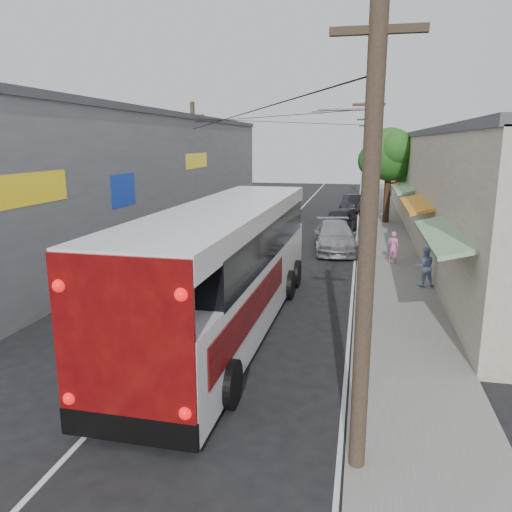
{
  "coord_description": "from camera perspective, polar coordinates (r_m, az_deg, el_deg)",
  "views": [
    {
      "loc": [
        5.07,
        -9.91,
        5.63
      ],
      "look_at": [
        1.47,
        7.09,
        1.65
      ],
      "focal_mm": 35.0,
      "sensor_mm": 36.0,
      "label": 1
    }
  ],
  "objects": [
    {
      "name": "ground",
      "position": [
        12.47,
        -13.94,
        -14.32
      ],
      "size": [
        120.0,
        120.0,
        0.0
      ],
      "primitive_type": "plane",
      "color": "black",
      "rests_on": "ground"
    },
    {
      "name": "sidewalk",
      "position": [
        30.46,
        14.44,
        1.96
      ],
      "size": [
        3.0,
        80.0,
        0.12
      ],
      "primitive_type": "cube",
      "color": "slate",
      "rests_on": "ground"
    },
    {
      "name": "building_right",
      "position": [
        32.55,
        22.6,
        7.57
      ],
      "size": [
        7.09,
        40.0,
        6.25
      ],
      "color": "beige",
      "rests_on": "ground"
    },
    {
      "name": "building_left",
      "position": [
        31.09,
        -14.12,
        8.88
      ],
      "size": [
        7.2,
        36.0,
        7.25
      ],
      "color": "gray",
      "rests_on": "ground"
    },
    {
      "name": "utility_poles",
      "position": [
        30.34,
        8.39,
        9.94
      ],
      "size": [
        11.8,
        45.28,
        8.0
      ],
      "color": "#473828",
      "rests_on": "ground"
    },
    {
      "name": "street_tree",
      "position": [
        35.98,
        15.1,
        10.95
      ],
      "size": [
        4.4,
        4.0,
        6.6
      ],
      "color": "#3F2B19",
      "rests_on": "ground"
    },
    {
      "name": "coach_bus",
      "position": [
        15.17,
        -3.19,
        -1.05
      ],
      "size": [
        3.25,
        13.29,
        3.81
      ],
      "rotation": [
        0.0,
        0.0,
        -0.02
      ],
      "color": "white",
      "rests_on": "ground"
    },
    {
      "name": "jeepney",
      "position": [
        19.91,
        -14.94,
        -1.66
      ],
      "size": [
        2.76,
        5.63,
        1.54
      ],
      "primitive_type": "imported",
      "rotation": [
        0.0,
        0.0,
        -0.04
      ],
      "color": "#B8B8BF",
      "rests_on": "ground"
    },
    {
      "name": "parked_suv",
      "position": [
        26.61,
        9.01,
        2.21
      ],
      "size": [
        2.74,
        5.46,
        1.52
      ],
      "primitive_type": "imported",
      "rotation": [
        0.0,
        0.0,
        0.12
      ],
      "color": "#A8A7B0",
      "rests_on": "ground"
    },
    {
      "name": "parked_car_mid",
      "position": [
        31.8,
        9.54,
        3.99
      ],
      "size": [
        2.35,
        4.85,
        1.6
      ],
      "primitive_type": "imported",
      "rotation": [
        0.0,
        0.0,
        -0.1
      ],
      "color": "black",
      "rests_on": "ground"
    },
    {
      "name": "parked_car_far",
      "position": [
        42.31,
        10.91,
        5.96
      ],
      "size": [
        1.92,
        4.26,
        1.36
      ],
      "primitive_type": "imported",
      "rotation": [
        0.0,
        0.0,
        -0.12
      ],
      "color": "#222127",
      "rests_on": "ground"
    },
    {
      "name": "pedestrian_near",
      "position": [
        23.97,
        15.4,
        0.97
      ],
      "size": [
        0.62,
        0.49,
        1.49
      ],
      "primitive_type": "imported",
      "rotation": [
        0.0,
        0.0,
        2.88
      ],
      "color": "#CC6C9D",
      "rests_on": "sidewalk"
    },
    {
      "name": "pedestrian_far",
      "position": [
        20.42,
        18.72,
        -1.15
      ],
      "size": [
        0.87,
        0.73,
        1.58
      ],
      "primitive_type": "imported",
      "rotation": [
        0.0,
        0.0,
        3.33
      ],
      "color": "#9BB1E2",
      "rests_on": "sidewalk"
    }
  ]
}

